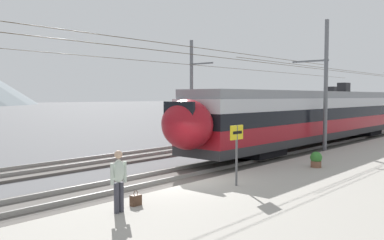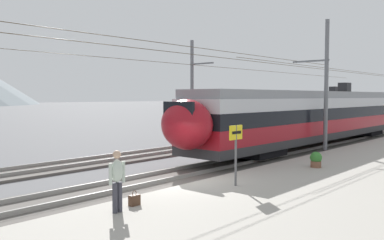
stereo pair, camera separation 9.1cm
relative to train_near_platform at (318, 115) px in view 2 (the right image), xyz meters
The scene contains 12 objects.
ground_plane 15.87m from the train_near_platform, behind, with size 400.00×400.00×0.00m, color #565659.
platform_slab 17.07m from the train_near_platform, 157.23° to the right, with size 120.00×8.43×0.39m, color #A39E93.
track_near 15.77m from the train_near_platform, behind, with size 120.00×3.00×0.28m.
track_far 16.82m from the train_near_platform, 159.48° to the left, with size 120.00×3.00×0.28m.
train_near_platform is the anchor object (origin of this frame).
train_far_track 13.41m from the train_near_platform, 25.86° to the left, with size 27.47×3.01×4.27m.
catenary_mast_mid 4.26m from the train_near_platform, 150.81° to the right, with size 48.83×2.31×8.01m.
catenary_mast_far_side 8.86m from the train_near_platform, 119.91° to the left, with size 48.83×2.13×7.56m.
platform_sign 15.52m from the train_near_platform, 165.47° to the right, with size 0.70×0.08×2.13m.
passenger_walking 20.17m from the train_near_platform, behind, with size 0.53×0.22×1.69m.
handbag_beside_passenger 19.44m from the train_near_platform, behind, with size 0.32×0.18×0.44m.
potted_plant_platform_edge 10.67m from the train_near_platform, 155.61° to the right, with size 0.52×0.52×0.70m.
Camera 2 is at (-11.07, -10.55, 3.53)m, focal length 38.48 mm.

